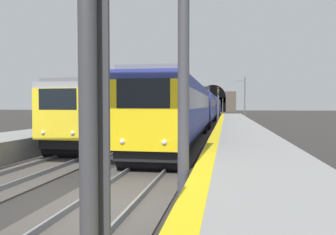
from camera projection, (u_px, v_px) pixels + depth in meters
name	position (u px, v px, depth m)	size (l,w,h in m)	color
ground_plane	(107.00, 208.00, 8.43)	(320.00, 320.00, 0.00)	#302D2B
platform_right	(267.00, 196.00, 7.72)	(112.00, 3.55, 1.02)	gray
platform_right_edge_strip	(202.00, 172.00, 7.97)	(112.00, 0.50, 0.01)	yellow
track_main_line	(107.00, 206.00, 8.43)	(160.00, 3.10, 0.21)	#4C4742
train_main_approaching	(208.00, 107.00, 53.75)	(85.44, 2.96, 5.06)	navy
train_adjacent_platform	(153.00, 109.00, 33.86)	(38.14, 3.24, 4.83)	gray
railway_signal_near	(88.00, 54.00, 2.80)	(0.39, 0.38, 5.08)	#38383D
railway_signal_mid	(218.00, 101.00, 47.02)	(0.39, 0.38, 5.27)	#4C4C54
railway_signal_far	(223.00, 104.00, 105.88)	(0.39, 0.38, 4.91)	#4C4C54
tunnel_portal	(213.00, 102.00, 129.84)	(2.42, 17.86, 10.58)	#51473D
catenary_mast_near	(245.00, 98.00, 56.71)	(0.22, 1.75, 7.43)	#595B60
catenary_mast_far	(145.00, 96.00, 54.98)	(0.22, 2.13, 8.25)	#595B60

